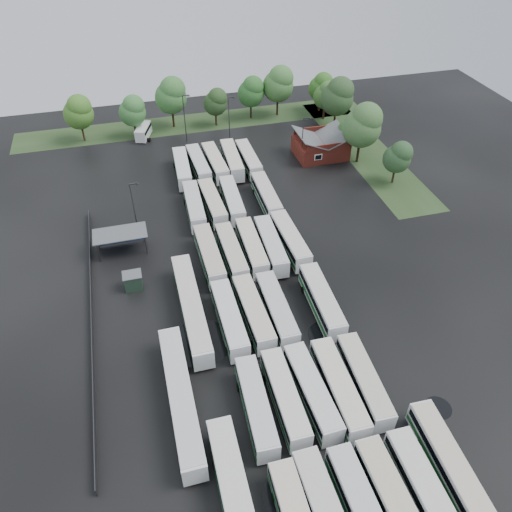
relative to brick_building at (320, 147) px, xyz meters
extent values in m
plane|color=black|center=(-24.00, -42.77, -1.87)|extent=(160.00, 160.00, 0.00)
cube|color=maroon|center=(0.00, 0.03, -0.17)|extent=(10.00, 8.00, 3.40)
cube|color=#4C4F51|center=(-2.50, 0.03, 2.43)|extent=(5.07, 8.60, 2.19)
cube|color=#4C4F51|center=(2.50, 0.03, 2.43)|extent=(5.07, 8.60, 2.19)
cube|color=maroon|center=(0.00, -3.97, 2.03)|extent=(9.00, 0.20, 1.20)
cube|color=silver|center=(-2.00, -4.02, 0.13)|extent=(1.60, 0.12, 1.20)
cylinder|color=#2D2D30|center=(-44.80, -22.77, -0.17)|extent=(0.16, 0.16, 3.40)
cylinder|color=#2D2D30|center=(-37.60, -22.77, -0.17)|extent=(0.16, 0.16, 3.40)
cylinder|color=#2D2D30|center=(-44.80, -19.57, -0.17)|extent=(0.16, 0.16, 3.40)
cylinder|color=#2D2D30|center=(-37.60, -19.57, -0.17)|extent=(0.16, 0.16, 3.40)
cube|color=#4C4F51|center=(-41.20, -21.17, 1.63)|extent=(8.20, 4.20, 0.15)
cube|color=navy|center=(-41.20, -19.27, -0.27)|extent=(7.60, 0.08, 2.60)
cube|color=#1A2F20|center=(-40.20, -30.17, -0.62)|extent=(2.50, 2.00, 2.50)
cube|color=#4C4F51|center=(-40.20, -30.17, 0.69)|extent=(2.70, 2.20, 0.12)
cube|color=#263E1C|center=(-22.00, 22.03, -1.86)|extent=(80.00, 10.00, 0.01)
cube|color=#263E1C|center=(10.00, 0.03, -1.86)|extent=(10.00, 50.00, 0.01)
cube|color=#2D2D30|center=(-46.20, -34.77, -1.27)|extent=(0.10, 50.00, 1.20)
cylinder|color=black|center=(-28.23, -64.69, -1.41)|extent=(2.60, 0.98, 0.98)
cube|color=#BCB8AF|center=(-25.39, -68.42, 1.59)|extent=(2.72, 12.40, 0.13)
cylinder|color=black|center=(-25.39, -64.34, -1.39)|extent=(2.71, 1.02, 1.02)
cube|color=black|center=(-21.94, -68.74, 0.60)|extent=(2.79, 11.97, 0.91)
cube|color=#B9B7B4|center=(-21.94, -68.74, 1.50)|extent=(2.63, 12.10, 0.12)
cylinder|color=black|center=(-21.94, -64.76, -1.40)|extent=(2.64, 1.00, 1.00)
cube|color=silver|center=(-18.85, -68.96, 0.08)|extent=(2.81, 12.81, 2.93)
cube|color=black|center=(-18.85, -68.96, 0.66)|extent=(2.87, 12.30, 0.94)
cube|color=#155226|center=(-18.85, -68.96, -0.57)|extent=(2.86, 12.55, 0.64)
cube|color=#BCB296|center=(-18.85, -68.96, 1.59)|extent=(2.70, 12.42, 0.13)
cylinder|color=black|center=(-18.85, -64.87, -1.39)|extent=(2.72, 1.02, 1.02)
cube|color=silver|center=(-15.45, -68.82, 0.06)|extent=(2.78, 12.70, 2.90)
cube|color=black|center=(-15.45, -68.82, 0.64)|extent=(2.84, 12.19, 0.93)
cube|color=#0F4E20|center=(-15.45, -68.82, -0.58)|extent=(2.83, 12.44, 0.64)
cube|color=beige|center=(-15.45, -68.82, 1.57)|extent=(2.67, 12.32, 0.13)
cylinder|color=black|center=(-15.45, -64.76, -1.39)|extent=(2.69, 1.01, 1.01)
cube|color=silver|center=(-28.60, -55.12, -0.03)|extent=(3.04, 12.19, 2.77)
cube|color=black|center=(-28.60, -55.12, 0.53)|extent=(3.08, 11.71, 0.89)
cube|color=#09511B|center=(-28.60, -55.12, -0.64)|extent=(3.08, 11.95, 0.61)
cube|color=#BABABA|center=(-28.60, -55.12, 1.41)|extent=(2.93, 11.82, 0.12)
cylinder|color=black|center=(-28.60, -58.99, -1.41)|extent=(2.57, 0.97, 0.97)
cylinder|color=black|center=(-28.60, -51.25, -1.41)|extent=(2.57, 0.97, 0.97)
cube|color=silver|center=(-25.15, -54.83, -0.03)|extent=(2.64, 12.08, 2.76)
cube|color=black|center=(-25.15, -54.83, 0.52)|extent=(2.69, 11.60, 0.88)
cube|color=#0F4E22|center=(-25.15, -54.83, -0.64)|extent=(2.69, 11.84, 0.61)
cube|color=beige|center=(-25.15, -54.83, 1.40)|extent=(2.53, 11.72, 0.12)
cylinder|color=black|center=(-25.15, -58.69, -1.41)|extent=(2.56, 0.96, 0.96)
cylinder|color=black|center=(-25.15, -50.98, -1.41)|extent=(2.56, 0.96, 0.96)
cube|color=silver|center=(-21.96, -54.96, 0.00)|extent=(3.00, 12.37, 2.82)
cube|color=black|center=(-21.96, -54.96, 0.57)|extent=(3.05, 11.89, 0.90)
cube|color=#174E26|center=(-21.96, -54.96, -0.62)|extent=(3.05, 12.13, 0.62)
cube|color=beige|center=(-21.96, -54.96, 1.46)|extent=(2.89, 12.00, 0.12)
cylinder|color=black|center=(-21.96, -58.89, -1.41)|extent=(2.61, 0.98, 0.98)
cylinder|color=black|center=(-21.96, -51.03, -1.41)|extent=(2.61, 0.98, 0.98)
cube|color=silver|center=(-18.84, -55.33, 0.06)|extent=(2.85, 12.69, 2.90)
cube|color=black|center=(-18.84, -55.33, 0.64)|extent=(2.91, 12.19, 0.93)
cube|color=#114D23|center=(-18.84, -55.33, -0.58)|extent=(2.90, 12.44, 0.64)
cube|color=beige|center=(-18.84, -55.33, 1.56)|extent=(2.74, 12.31, 0.13)
cylinder|color=black|center=(-18.84, -59.37, -1.39)|extent=(2.69, 1.01, 1.01)
cylinder|color=black|center=(-18.84, -51.28, -1.39)|extent=(2.69, 1.01, 1.01)
cube|color=silver|center=(-15.59, -55.06, -0.02)|extent=(3.09, 12.24, 2.78)
cube|color=black|center=(-15.59, -55.06, 0.54)|extent=(3.12, 11.76, 0.89)
cube|color=#115324|center=(-15.59, -55.06, -0.63)|extent=(3.12, 12.00, 0.61)
cube|color=#BBB4A2|center=(-15.59, -55.06, 1.42)|extent=(2.97, 11.87, 0.12)
cylinder|color=black|center=(-15.59, -58.94, -1.41)|extent=(2.58, 0.97, 0.97)
cylinder|color=black|center=(-15.59, -51.17, -1.41)|extent=(2.58, 0.97, 0.97)
cube|color=silver|center=(-28.55, -41.58, 0.03)|extent=(2.63, 12.46, 2.85)
cube|color=black|center=(-28.55, -41.58, 0.60)|extent=(2.69, 11.96, 0.91)
cube|color=#165927|center=(-28.55, -41.58, -0.60)|extent=(2.68, 12.21, 0.63)
cube|color=silver|center=(-28.55, -41.58, 1.51)|extent=(2.52, 12.09, 0.12)
cylinder|color=black|center=(-28.55, -45.57, -1.40)|extent=(2.65, 1.00, 1.00)
cylinder|color=black|center=(-28.55, -37.59, -1.40)|extent=(2.65, 1.00, 1.00)
cube|color=silver|center=(-25.22, -41.33, 0.02)|extent=(2.88, 12.46, 2.84)
cube|color=black|center=(-25.22, -41.33, 0.59)|extent=(2.93, 11.96, 0.91)
cube|color=#0A5220|center=(-25.22, -41.33, -0.61)|extent=(2.93, 12.21, 0.63)
cube|color=beige|center=(-25.22, -41.33, 1.49)|extent=(2.77, 12.08, 0.12)
cylinder|color=black|center=(-25.22, -45.30, -1.40)|extent=(2.63, 0.99, 0.99)
cylinder|color=black|center=(-25.22, -37.36, -1.40)|extent=(2.63, 0.99, 0.99)
cube|color=silver|center=(-22.06, -41.54, 0.02)|extent=(2.63, 12.40, 2.84)
cube|color=black|center=(-22.06, -41.54, 0.59)|extent=(2.69, 11.91, 0.91)
cube|color=#124E23|center=(-22.06, -41.54, -0.61)|extent=(2.68, 12.16, 0.62)
cube|color=#B6B3AF|center=(-22.06, -41.54, 1.49)|extent=(2.52, 12.03, 0.12)
cylinder|color=black|center=(-22.06, -45.50, -1.40)|extent=(2.63, 0.99, 0.99)
cylinder|color=black|center=(-22.06, -37.57, -1.40)|extent=(2.63, 0.99, 0.99)
cube|color=silver|center=(-15.68, -41.63, 0.05)|extent=(3.05, 12.70, 2.89)
cube|color=black|center=(-15.68, -41.63, 0.63)|extent=(3.09, 12.20, 0.93)
cube|color=#0D5B1D|center=(-15.68, -41.63, -0.58)|extent=(3.09, 12.45, 0.64)
cube|color=beige|center=(-15.68, -41.63, 1.55)|extent=(2.93, 12.32, 0.13)
cylinder|color=black|center=(-15.68, -45.67, -1.39)|extent=(2.68, 1.01, 1.01)
cylinder|color=black|center=(-15.68, -37.59, -1.39)|extent=(2.68, 1.01, 1.01)
cube|color=silver|center=(-28.58, -28.10, 0.04)|extent=(2.76, 12.58, 2.88)
cube|color=black|center=(-28.58, -28.10, 0.62)|extent=(2.82, 12.08, 0.92)
cube|color=#095D1C|center=(-28.58, -28.10, -0.59)|extent=(2.81, 12.33, 0.63)
cube|color=#B7AD99|center=(-28.58, -28.10, 1.53)|extent=(2.65, 12.20, 0.13)
cylinder|color=black|center=(-28.58, -32.12, -1.40)|extent=(2.67, 1.00, 1.00)
cylinder|color=black|center=(-28.58, -24.08, -1.40)|extent=(2.67, 1.00, 1.00)
cube|color=silver|center=(-25.19, -28.23, -0.03)|extent=(2.65, 12.10, 2.77)
cube|color=black|center=(-25.19, -28.23, 0.52)|extent=(2.71, 11.61, 0.88)
cube|color=#0F5C25|center=(-25.19, -28.23, -0.64)|extent=(2.70, 11.85, 0.61)
cube|color=#BAB2A1|center=(-25.19, -28.23, 1.40)|extent=(2.55, 11.73, 0.12)
cylinder|color=black|center=(-25.19, -32.09, -1.41)|extent=(2.56, 0.97, 0.97)
cylinder|color=black|center=(-25.19, -24.36, -1.41)|extent=(2.56, 0.97, 0.97)
cube|color=silver|center=(-21.91, -27.86, 0.00)|extent=(2.80, 12.29, 2.81)
cube|color=black|center=(-21.91, -27.86, 0.56)|extent=(2.85, 11.80, 0.90)
cube|color=#134E24|center=(-21.91, -27.86, -0.62)|extent=(2.85, 12.05, 0.62)
cube|color=beige|center=(-21.91, -27.86, 1.45)|extent=(2.69, 11.92, 0.12)
cylinder|color=black|center=(-21.91, -31.78, -1.41)|extent=(2.60, 0.98, 0.98)
cylinder|color=black|center=(-21.91, -23.95, -1.41)|extent=(2.60, 0.98, 0.98)
cube|color=silver|center=(-18.93, -28.23, 0.01)|extent=(3.03, 12.45, 2.83)
cube|color=black|center=(-18.93, -28.23, 0.58)|extent=(3.07, 11.96, 0.91)
cube|color=#13531F|center=(-18.93, -28.23, -0.61)|extent=(3.07, 12.20, 0.62)
cube|color=#BCBAB6|center=(-18.93, -28.23, 1.48)|extent=(2.91, 12.07, 0.12)
cylinder|color=black|center=(-18.93, -32.18, -1.40)|extent=(2.63, 0.99, 0.99)
cylinder|color=black|center=(-18.93, -24.27, -1.40)|extent=(2.63, 0.99, 0.99)
cube|color=silver|center=(-15.66, -27.73, 0.06)|extent=(2.98, 12.70, 2.90)
cube|color=black|center=(-15.66, -27.73, 0.63)|extent=(3.03, 12.20, 0.93)
cube|color=#0F4B20|center=(-15.66, -27.73, -0.58)|extent=(3.03, 12.45, 0.64)
cube|color=beige|center=(-15.66, -27.73, 1.56)|extent=(2.87, 12.32, 0.13)
cylinder|color=black|center=(-15.66, -31.77, -1.39)|extent=(2.68, 1.01, 1.01)
cylinder|color=black|center=(-15.66, -23.68, -1.39)|extent=(2.68, 1.01, 1.01)
cube|color=silver|center=(-28.55, -14.40, 0.01)|extent=(3.05, 12.45, 2.83)
cube|color=black|center=(-28.55, -14.40, 0.58)|extent=(3.09, 11.95, 0.91)
cube|color=#0D4C1E|center=(-28.55, -14.40, -0.61)|extent=(3.09, 12.20, 0.62)
cube|color=#BCBAB5|center=(-28.55, -14.40, 1.48)|extent=(2.93, 12.07, 0.12)
cylinder|color=black|center=(-28.55, -18.35, -1.40)|extent=(2.63, 0.99, 0.99)
cylinder|color=black|center=(-28.55, -10.45, -1.40)|extent=(2.63, 0.99, 0.99)
cube|color=silver|center=(-25.31, -14.21, -0.02)|extent=(2.96, 12.20, 2.78)
cube|color=black|center=(-25.31, -14.21, 0.53)|extent=(3.00, 11.72, 0.89)
cube|color=#0F5621|center=(-25.31, -14.21, -0.63)|extent=(3.00, 11.96, 0.61)
cube|color=beige|center=(-25.31, -14.21, 1.42)|extent=(2.85, 11.84, 0.12)
cylinder|color=black|center=(-25.31, -18.09, -1.41)|extent=(2.58, 0.97, 0.97)
cylinder|color=black|center=(-25.31, -10.34, -1.41)|extent=(2.58, 0.97, 0.97)
cube|color=silver|center=(-21.86, -14.31, 0.00)|extent=(3.08, 12.35, 2.81)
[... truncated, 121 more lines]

